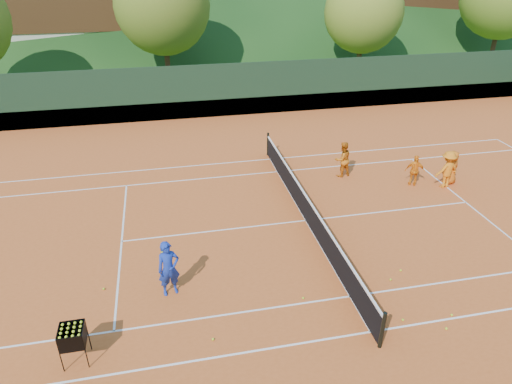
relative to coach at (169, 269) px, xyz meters
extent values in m
plane|color=#2F4F18|center=(4.90, 2.91, -0.86)|extent=(400.00, 400.00, 0.00)
cube|color=#BE511E|center=(4.90, 2.91, -0.85)|extent=(40.00, 24.00, 0.02)
imported|color=#1933A3|center=(0.00, 0.00, 0.00)|extent=(0.69, 0.53, 1.68)
imported|color=orange|center=(7.46, 6.10, -0.08)|extent=(0.86, 0.74, 1.53)
imported|color=orange|center=(10.00, 4.65, -0.19)|extent=(0.83, 0.58, 1.31)
imported|color=#D76113|center=(11.56, 4.52, -0.13)|extent=(0.78, 0.59, 1.42)
imported|color=orange|center=(11.18, 4.26, -0.07)|extent=(1.08, 0.72, 1.55)
sphere|color=#B3DF25|center=(6.82, -2.89, -0.81)|extent=(0.07, 0.07, 0.07)
sphere|color=#B3DF25|center=(3.58, -1.03, -0.81)|extent=(0.07, 0.07, 0.07)
sphere|color=#B3DF25|center=(6.32, -0.80, -0.81)|extent=(0.07, 0.07, 0.07)
sphere|color=#B3DF25|center=(-0.21, 1.99, -0.81)|extent=(0.07, 0.07, 0.07)
sphere|color=#B3DF25|center=(6.82, -0.46, -0.81)|extent=(0.07, 0.07, 0.07)
sphere|color=#B3DF25|center=(0.93, -2.02, -0.81)|extent=(0.07, 0.07, 0.07)
sphere|color=#B3DF25|center=(7.24, -2.48, -0.81)|extent=(0.07, 0.07, 0.07)
sphere|color=#B3DF25|center=(-1.88, 0.51, -0.81)|extent=(0.07, 0.07, 0.07)
sphere|color=#B3DF25|center=(5.88, -2.38, -0.81)|extent=(0.07, 0.07, 0.07)
cube|color=white|center=(4.90, -2.57, -0.84)|extent=(23.77, 0.06, 0.00)
cube|color=silver|center=(4.90, 8.40, -0.84)|extent=(23.77, 0.06, 0.00)
cube|color=white|center=(4.90, -1.20, -0.84)|extent=(23.77, 0.06, 0.00)
cube|color=white|center=(4.90, 7.03, -0.84)|extent=(23.77, 0.06, 0.00)
cube|color=white|center=(-1.50, 2.91, -0.84)|extent=(0.06, 8.23, 0.00)
cube|color=silver|center=(11.30, 2.91, -0.84)|extent=(0.06, 8.23, 0.00)
cube|color=white|center=(4.90, 2.91, -0.84)|extent=(12.80, 0.06, 0.00)
cube|color=white|center=(4.90, 2.91, -0.84)|extent=(0.06, 10.97, 0.00)
cube|color=black|center=(4.90, 2.91, -0.39)|extent=(0.03, 11.97, 0.90)
cube|color=white|center=(4.90, 2.91, 0.08)|extent=(0.05, 11.97, 0.06)
cylinder|color=black|center=(4.90, -3.07, -0.29)|extent=(0.10, 0.10, 1.10)
cylinder|color=black|center=(4.90, 8.90, -0.29)|extent=(0.10, 0.10, 1.10)
cube|color=black|center=(4.90, 14.91, 0.66)|extent=(40.00, 0.05, 3.00)
cube|color=#1A5D2B|center=(4.90, 14.91, -0.34)|extent=(40.40, 0.05, 1.00)
cylinder|color=black|center=(-2.54, -2.25, -0.57)|extent=(0.02, 0.02, 0.55)
cylinder|color=black|center=(-1.99, -2.25, -0.57)|extent=(0.02, 0.02, 0.55)
cylinder|color=black|center=(-2.54, -1.70, -0.57)|extent=(0.02, 0.02, 0.55)
cylinder|color=black|center=(-1.99, -1.70, -0.57)|extent=(0.02, 0.02, 0.55)
cube|color=black|center=(-2.27, -1.97, -0.29)|extent=(0.55, 0.55, 0.02)
cube|color=black|center=(-2.27, -2.25, -0.07)|extent=(0.55, 0.02, 0.45)
cube|color=black|center=(-2.27, -1.70, -0.07)|extent=(0.55, 0.02, 0.45)
cube|color=black|center=(-2.54, -1.97, -0.07)|extent=(0.02, 0.55, 0.45)
cube|color=black|center=(-1.99, -1.97, -0.07)|extent=(0.02, 0.55, 0.45)
sphere|color=#CCE526|center=(-2.47, -2.18, 0.12)|extent=(0.07, 0.07, 0.07)
sphere|color=#CCE526|center=(-2.47, -2.04, 0.12)|extent=(0.07, 0.07, 0.07)
sphere|color=#CCE526|center=(-2.47, -1.90, 0.12)|extent=(0.07, 0.07, 0.07)
sphere|color=#CCE526|center=(-2.47, -1.77, 0.12)|extent=(0.07, 0.07, 0.07)
sphere|color=#CCE526|center=(-2.34, -2.18, 0.12)|extent=(0.07, 0.07, 0.07)
sphere|color=#CCE526|center=(-2.34, -2.04, 0.12)|extent=(0.07, 0.07, 0.07)
sphere|color=#CCE526|center=(-2.34, -1.90, 0.12)|extent=(0.07, 0.07, 0.07)
sphere|color=#CCE526|center=(-2.34, -1.77, 0.12)|extent=(0.07, 0.07, 0.07)
sphere|color=#CCE526|center=(-2.20, -2.18, 0.12)|extent=(0.07, 0.07, 0.07)
sphere|color=#CCE526|center=(-2.20, -2.04, 0.12)|extent=(0.07, 0.07, 0.07)
sphere|color=#CCE526|center=(-2.20, -1.90, 0.12)|extent=(0.07, 0.07, 0.07)
sphere|color=#CCE526|center=(-2.20, -1.77, 0.12)|extent=(0.07, 0.07, 0.07)
sphere|color=#CCE526|center=(-2.06, -2.18, 0.12)|extent=(0.07, 0.07, 0.07)
sphere|color=#CCE526|center=(-2.06, -2.04, 0.12)|extent=(0.07, 0.07, 0.07)
sphere|color=#CCE526|center=(-2.06, -1.90, 0.12)|extent=(0.07, 0.07, 0.07)
sphere|color=#CCE526|center=(-2.06, -1.77, 0.12)|extent=(0.07, 0.07, 0.07)
cube|color=beige|center=(-5.10, 32.91, 0.58)|extent=(12.00, 9.00, 2.88)
cube|color=beige|center=(10.90, 36.91, 0.40)|extent=(11.00, 8.00, 2.52)
cube|color=beige|center=(24.90, 32.91, 0.49)|extent=(10.00, 8.00, 2.70)
cylinder|color=#41271A|center=(0.90, 22.91, 0.58)|extent=(0.36, 0.36, 2.88)
sphere|color=#48691C|center=(0.90, 22.91, 4.34)|extent=(6.40, 6.40, 6.40)
cylinder|color=#432D1B|center=(14.90, 21.91, 0.40)|extent=(0.36, 0.36, 2.52)
sphere|color=#577A20|center=(14.90, 21.91, 3.69)|extent=(5.60, 5.60, 5.60)
cylinder|color=#3C2418|center=(26.90, 22.91, 0.67)|extent=(0.36, 0.36, 3.06)
camera|label=1|loc=(0.28, -10.31, 7.78)|focal=32.00mm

